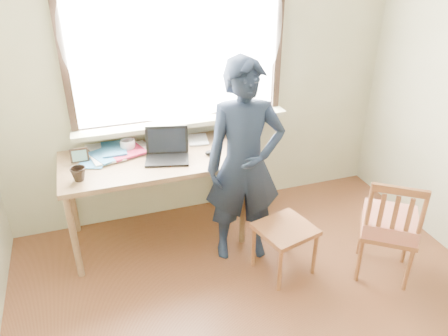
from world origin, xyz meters
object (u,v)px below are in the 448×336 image
object	(u,v)px
work_chair	(285,234)
laptop	(167,151)
side_chair	(389,224)
desk	(153,167)
mug_dark	(78,174)
person	(244,165)
mug_white	(128,145)

from	to	relation	value
work_chair	laptop	bearing A→B (deg)	135.69
work_chair	side_chair	bearing A→B (deg)	-21.11
laptop	side_chair	distance (m)	1.79
desk	mug_dark	size ratio (longest dim) A/B	12.83
desk	laptop	world-z (taller)	laptop
person	work_chair	bearing A→B (deg)	-44.33
mug_dark	person	distance (m)	1.22
person	mug_white	bearing A→B (deg)	153.12
desk	mug_dark	distance (m)	0.61
mug_white	side_chair	world-z (taller)	mug_white
mug_dark	side_chair	xyz separation A→B (m)	(2.13, -0.83, -0.37)
desk	side_chair	size ratio (longest dim) A/B	1.66
mug_dark	person	size ratio (longest dim) A/B	0.07
mug_dark	side_chair	distance (m)	2.31
mug_white	side_chair	distance (m)	2.14
laptop	mug_dark	world-z (taller)	laptop
mug_white	mug_dark	xyz separation A→B (m)	(-0.40, -0.38, 0.00)
laptop	mug_white	size ratio (longest dim) A/B	3.17
work_chair	person	world-z (taller)	person
work_chair	person	xyz separation A→B (m)	(-0.22, 0.32, 0.47)
desk	mug_white	size ratio (longest dim) A/B	11.60
side_chair	mug_dark	bearing A→B (deg)	158.68
desk	person	bearing A→B (deg)	-33.97
side_chair	person	world-z (taller)	person
laptop	work_chair	xyz separation A→B (m)	(0.73, -0.71, -0.48)
mug_white	side_chair	xyz separation A→B (m)	(1.72, -1.21, -0.37)
work_chair	side_chair	world-z (taller)	side_chair
desk	work_chair	xyz separation A→B (m)	(0.85, -0.74, -0.35)
mug_white	work_chair	xyz separation A→B (m)	(1.01, -0.93, -0.48)
laptop	person	distance (m)	0.64
desk	person	distance (m)	0.77
work_chair	side_chair	xyz separation A→B (m)	(0.71, -0.28, 0.11)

